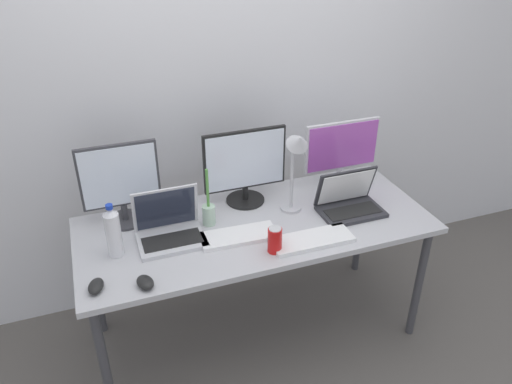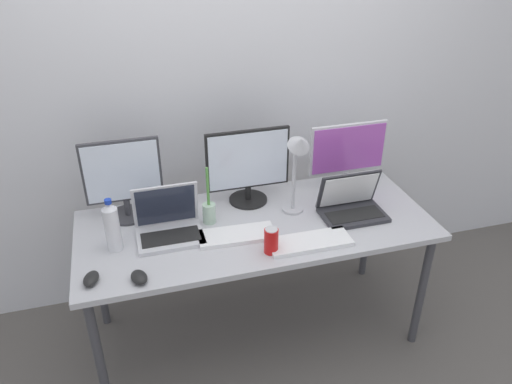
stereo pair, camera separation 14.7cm
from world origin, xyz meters
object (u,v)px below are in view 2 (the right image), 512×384
(soda_can_near_keyboard, at_px, (272,241))
(laptop_secondary, at_px, (352,205))
(mouse_by_laptop, at_px, (91,279))
(bamboo_vase, at_px, (209,211))
(laptop_silver, at_px, (169,225))
(keyboard_main, at_px, (237,235))
(monitor_right, at_px, (348,154))
(monitor_left, at_px, (123,178))
(keyboard_aux, at_px, (310,242))
(mouse_by_keyboard, at_px, (139,277))
(desk_lamp, at_px, (298,159))
(water_bottle, at_px, (112,227))
(work_desk, at_px, (256,233))
(monitor_center, at_px, (248,165))

(soda_can_near_keyboard, bearing_deg, laptop_secondary, 21.94)
(mouse_by_laptop, relative_size, bamboo_vase, 0.33)
(laptop_silver, xyz_separation_m, keyboard_main, (0.31, -0.11, -0.05))
(monitor_right, height_order, keyboard_main, monitor_right)
(monitor_left, bearing_deg, monitor_right, -0.95)
(soda_can_near_keyboard, height_order, bamboo_vase, bamboo_vase)
(keyboard_aux, bearing_deg, mouse_by_keyboard, -175.45)
(mouse_by_keyboard, height_order, desk_lamp, desk_lamp)
(desk_lamp, bearing_deg, laptop_secondary, -15.32)
(water_bottle, bearing_deg, laptop_secondary, -1.14)
(soda_can_near_keyboard, bearing_deg, water_bottle, 162.13)
(work_desk, distance_m, monitor_right, 0.68)
(monitor_right, relative_size, bamboo_vase, 1.43)
(monitor_left, xyz_separation_m, laptop_silver, (0.18, -0.22, -0.17))
(monitor_center, relative_size, mouse_by_keyboard, 4.48)
(work_desk, relative_size, desk_lamp, 3.78)
(monitor_left, relative_size, laptop_secondary, 1.30)
(monitor_right, distance_m, soda_can_near_keyboard, 0.77)
(work_desk, xyz_separation_m, water_bottle, (-0.69, -0.03, 0.18))
(mouse_by_laptop, height_order, desk_lamp, desk_lamp)
(water_bottle, relative_size, bamboo_vase, 0.87)
(monitor_left, relative_size, mouse_by_laptop, 4.18)
(mouse_by_keyboard, bearing_deg, monitor_left, 76.59)
(monitor_center, bearing_deg, desk_lamp, -45.62)
(monitor_right, height_order, soda_can_near_keyboard, monitor_right)
(mouse_by_keyboard, bearing_deg, mouse_by_laptop, 151.81)
(keyboard_aux, distance_m, desk_lamp, 0.41)
(keyboard_aux, xyz_separation_m, mouse_by_keyboard, (-0.79, -0.05, 0.01))
(monitor_center, relative_size, laptop_silver, 1.41)
(soda_can_near_keyboard, relative_size, bamboo_vase, 0.41)
(monitor_center, xyz_separation_m, mouse_by_keyboard, (-0.62, -0.52, -0.20))
(monitor_left, bearing_deg, work_desk, -21.57)
(mouse_by_laptop, xyz_separation_m, water_bottle, (0.11, 0.22, 0.10))
(keyboard_aux, xyz_separation_m, mouse_by_laptop, (-0.99, -0.01, 0.01))
(monitor_left, xyz_separation_m, mouse_by_keyboard, (0.01, -0.54, -0.20))
(monitor_left, xyz_separation_m, bamboo_vase, (0.39, -0.17, -0.16))
(laptop_silver, distance_m, bamboo_vase, 0.22)
(mouse_by_laptop, bearing_deg, monitor_left, 86.06)
(mouse_by_keyboard, bearing_deg, laptop_secondary, -2.38)
(work_desk, distance_m, bamboo_vase, 0.27)
(mouse_by_keyboard, xyz_separation_m, bamboo_vase, (0.38, 0.37, 0.05))
(mouse_by_keyboard, distance_m, mouse_by_laptop, 0.20)
(monitor_center, height_order, water_bottle, monitor_center)
(bamboo_vase, bearing_deg, monitor_center, 31.72)
(water_bottle, bearing_deg, monitor_center, 19.74)
(keyboard_main, bearing_deg, mouse_by_laptop, -164.08)
(monitor_center, bearing_deg, mouse_by_laptop, -149.94)
(monitor_right, height_order, bamboo_vase, monitor_right)
(mouse_by_keyboard, distance_m, bamboo_vase, 0.53)
(monitor_left, height_order, laptop_secondary, monitor_left)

